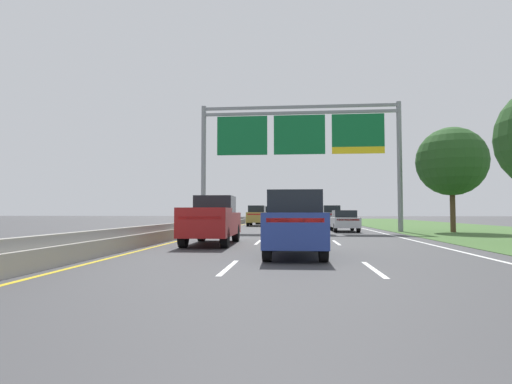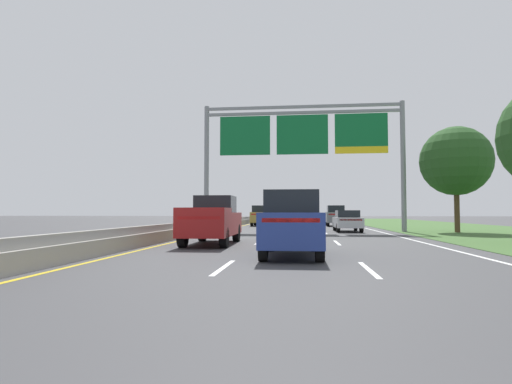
% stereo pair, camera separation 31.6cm
% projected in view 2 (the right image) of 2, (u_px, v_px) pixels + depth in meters
% --- Properties ---
extents(ground_plane, '(220.00, 220.00, 0.00)m').
position_uv_depth(ground_plane, '(299.00, 229.00, 34.82)').
color(ground_plane, '#3D3D3F').
extents(lane_striping, '(11.96, 106.00, 0.01)m').
position_uv_depth(lane_striping, '(299.00, 229.00, 34.37)').
color(lane_striping, white).
rests_on(lane_striping, ground).
extents(grass_verge_right, '(14.00, 110.00, 0.02)m').
position_uv_depth(grass_verge_right, '(471.00, 230.00, 33.31)').
color(grass_verge_right, '#3D602D').
rests_on(grass_verge_right, ground).
extents(median_barrier_concrete, '(0.60, 110.00, 0.85)m').
position_uv_depth(median_barrier_concrete, '(222.00, 225.00, 35.56)').
color(median_barrier_concrete, '#99968E').
rests_on(median_barrier_concrete, ground).
extents(overhead_sign_gantry, '(15.06, 0.42, 9.64)m').
position_uv_depth(overhead_sign_gantry, '(302.00, 140.00, 30.81)').
color(overhead_sign_gantry, gray).
rests_on(overhead_sign_gantry, ground).
extents(pickup_truck_red, '(2.11, 5.44, 2.20)m').
position_uv_depth(pickup_truck_red, '(212.00, 220.00, 18.49)').
color(pickup_truck_red, maroon).
rests_on(pickup_truck_red, ground).
extents(car_navy_left_lane_suv, '(1.92, 4.71, 2.11)m').
position_uv_depth(car_navy_left_lane_suv, '(269.00, 215.00, 49.98)').
color(car_navy_left_lane_suv, '#161E47').
rests_on(car_navy_left_lane_suv, ground).
extents(car_gold_left_lane_suv, '(1.92, 4.71, 2.11)m').
position_uv_depth(car_gold_left_lane_suv, '(261.00, 215.00, 42.88)').
color(car_gold_left_lane_suv, '#A38438').
rests_on(car_gold_left_lane_suv, ground).
extents(car_blue_centre_lane_suv, '(1.92, 4.71, 2.11)m').
position_uv_depth(car_blue_centre_lane_suv, '(292.00, 223.00, 13.51)').
color(car_blue_centre_lane_suv, navy).
rests_on(car_blue_centre_lane_suv, ground).
extents(car_grey_right_lane_suv, '(2.01, 4.74, 2.11)m').
position_uv_depth(car_grey_right_lane_suv, '(335.00, 215.00, 42.37)').
color(car_grey_right_lane_suv, slate).
rests_on(car_grey_right_lane_suv, ground).
extents(car_silver_right_lane_sedan, '(1.84, 4.41, 1.57)m').
position_uv_depth(car_silver_right_lane_sedan, '(347.00, 220.00, 30.31)').
color(car_silver_right_lane_sedan, '#B2B5BA').
rests_on(car_silver_right_lane_sedan, ground).
extents(roadside_tree_mid, '(4.89, 4.89, 7.50)m').
position_uv_depth(roadside_tree_mid, '(456.00, 161.00, 29.01)').
color(roadside_tree_mid, '#4C3823').
rests_on(roadside_tree_mid, ground).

